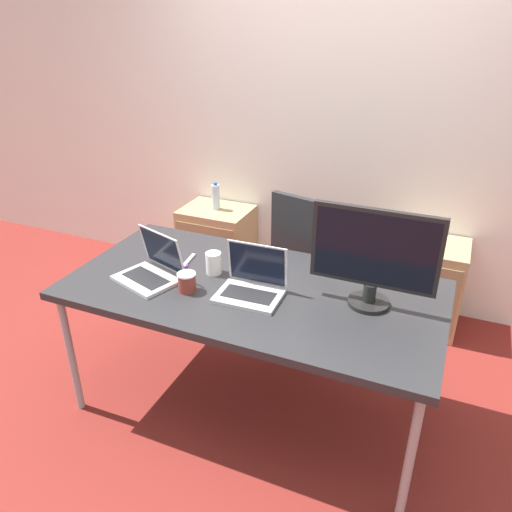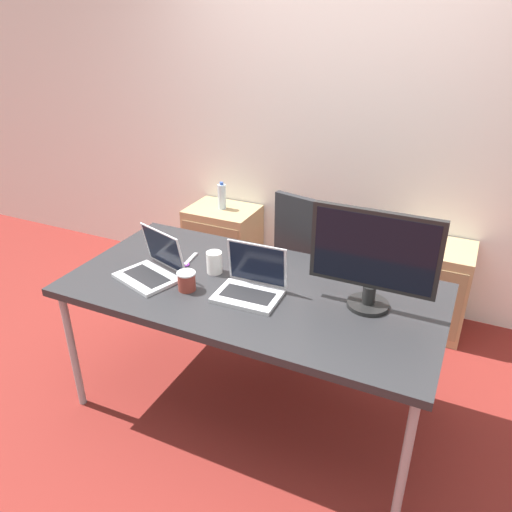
# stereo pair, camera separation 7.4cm
# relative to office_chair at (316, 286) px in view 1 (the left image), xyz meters

# --- Properties ---
(ground_plane) EXTENTS (14.00, 14.00, 0.00)m
(ground_plane) POSITION_rel_office_chair_xyz_m (-0.11, -0.78, -0.38)
(ground_plane) COLOR maroon
(wall_back) EXTENTS (10.00, 0.05, 2.60)m
(wall_back) POSITION_rel_office_chair_xyz_m (-0.11, 0.66, 0.92)
(wall_back) COLOR silver
(wall_back) RESTS_ON ground_plane
(desk) EXTENTS (1.87, 0.94, 0.77)m
(desk) POSITION_rel_office_chair_xyz_m (-0.11, -0.78, 0.34)
(desk) COLOR #28282B
(desk) RESTS_ON ground_plane
(office_chair) EXTENTS (0.58, 0.61, 1.04)m
(office_chair) POSITION_rel_office_chair_xyz_m (0.00, 0.00, 0.00)
(office_chair) COLOR #232326
(office_chair) RESTS_ON ground_plane
(cabinet_left) EXTENTS (0.52, 0.41, 0.62)m
(cabinet_left) POSITION_rel_office_chair_xyz_m (-0.95, 0.42, -0.07)
(cabinet_left) COLOR tan
(cabinet_left) RESTS_ON ground_plane
(cabinet_right) EXTENTS (0.52, 0.41, 0.62)m
(cabinet_right) POSITION_rel_office_chair_xyz_m (0.63, 0.42, -0.07)
(cabinet_right) COLOR tan
(cabinet_right) RESTS_ON ground_plane
(water_bottle) EXTENTS (0.06, 0.06, 0.21)m
(water_bottle) POSITION_rel_office_chair_xyz_m (-0.95, 0.43, 0.34)
(water_bottle) COLOR silver
(water_bottle) RESTS_ON cabinet_left
(laptop_left) EXTENTS (0.32, 0.25, 0.24)m
(laptop_left) POSITION_rel_office_chair_xyz_m (-0.09, -0.85, 0.44)
(laptop_left) COLOR silver
(laptop_left) RESTS_ON desk
(laptop_right) EXTENTS (0.36, 0.35, 0.24)m
(laptop_right) POSITION_rel_office_chair_xyz_m (-0.62, -0.91, 0.44)
(laptop_right) COLOR silver
(laptop_right) RESTS_ON desk
(monitor) EXTENTS (0.58, 0.20, 0.48)m
(monitor) POSITION_rel_office_chair_xyz_m (0.46, -0.72, 0.64)
(monitor) COLOR black
(monitor) RESTS_ON desk
(coffee_cup_white) EXTENTS (0.08, 0.08, 0.12)m
(coffee_cup_white) POSITION_rel_office_chair_xyz_m (-0.36, -0.73, 0.44)
(coffee_cup_white) COLOR white
(coffee_cup_white) RESTS_ON desk
(coffee_cup_brown) EXTENTS (0.09, 0.09, 0.10)m
(coffee_cup_brown) POSITION_rel_office_chair_xyz_m (-0.39, -0.95, 0.43)
(coffee_cup_brown) COLOR maroon
(coffee_cup_brown) RESTS_ON desk
(scissors) EXTENTS (0.05, 0.17, 0.01)m
(scissors) POSITION_rel_office_chair_xyz_m (-0.54, -0.69, 0.39)
(scissors) COLOR #B2B2B7
(scissors) RESTS_ON desk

